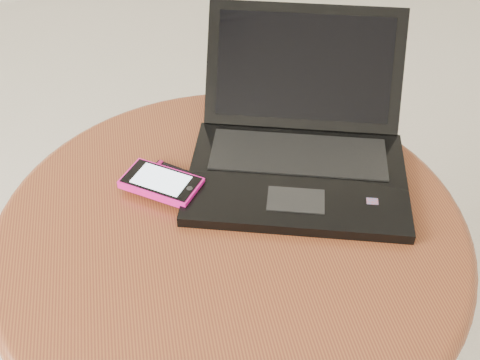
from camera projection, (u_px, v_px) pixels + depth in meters
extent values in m
cylinder|color=#4E2A17|center=(233.00, 332.00, 1.03)|extent=(0.11, 0.11, 0.48)
cylinder|color=maroon|center=(231.00, 230.00, 0.86)|extent=(0.65, 0.65, 0.03)
torus|color=maroon|center=(231.00, 230.00, 0.86)|extent=(0.68, 0.68, 0.03)
cube|color=black|center=(297.00, 178.00, 0.91)|extent=(0.38, 0.31, 0.02)
cube|color=black|center=(298.00, 154.00, 0.94)|extent=(0.29, 0.18, 0.00)
cube|color=black|center=(296.00, 200.00, 0.86)|extent=(0.09, 0.07, 0.00)
cube|color=red|center=(372.00, 201.00, 0.86)|extent=(0.02, 0.02, 0.00)
cube|color=black|center=(304.00, 67.00, 0.98)|extent=(0.34, 0.20, 0.17)
cube|color=black|center=(304.00, 67.00, 0.97)|extent=(0.30, 0.17, 0.14)
cube|color=black|center=(181.00, 187.00, 0.90)|extent=(0.14, 0.13, 0.01)
cube|color=#B91260|center=(150.00, 173.00, 0.92)|extent=(0.05, 0.05, 0.00)
cube|color=#FF149C|center=(161.00, 183.00, 0.89)|extent=(0.13, 0.12, 0.01)
cube|color=black|center=(161.00, 180.00, 0.89)|extent=(0.12, 0.11, 0.00)
cube|color=#C9E0F9|center=(161.00, 179.00, 0.89)|extent=(0.09, 0.09, 0.00)
cylinder|color=black|center=(190.00, 188.00, 0.87)|extent=(0.01, 0.01, 0.00)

